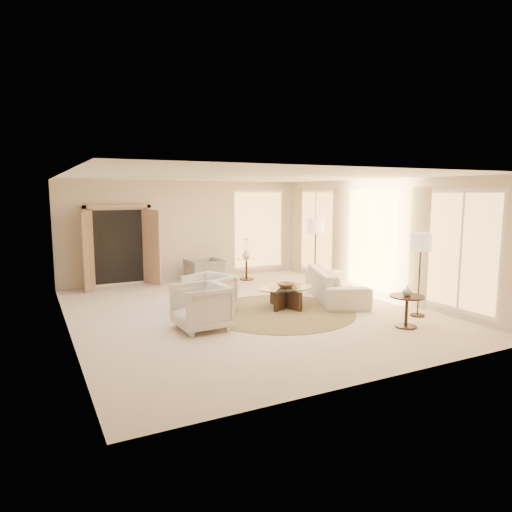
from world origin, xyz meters
name	(u,v)px	position (x,y,z in m)	size (l,w,h in m)	color
room	(248,245)	(0.00, 0.00, 1.40)	(7.04, 8.04, 2.83)	beige
windows_right	(373,239)	(3.45, 0.10, 1.35)	(0.10, 6.40, 2.40)	#FEBE65
window_back_corner	(259,230)	(2.30, 3.95, 1.35)	(1.70, 0.10, 2.40)	#FEBE65
curtains_right	(348,238)	(3.40, 1.00, 1.30)	(0.06, 5.20, 2.60)	tan
french_doors	(120,247)	(-1.90, 3.82, 1.07)	(1.95, 0.66, 2.16)	tan
area_rug	(279,312)	(0.54, -0.39, 0.01)	(3.16, 3.16, 0.01)	#44351D
sofa	(336,284)	(2.30, 0.03, 0.35)	(2.43, 0.95, 0.71)	beige
armchair_left	(209,291)	(-0.74, 0.31, 0.44)	(0.85, 0.80, 0.88)	beige
armchair_right	(201,305)	(-1.32, -0.78, 0.46)	(0.90, 0.84, 0.93)	beige
accent_chair	(205,267)	(0.32, 3.40, 0.42)	(0.97, 0.63, 0.85)	gray
coffee_table	(286,295)	(0.85, -0.13, 0.29)	(1.63, 1.63, 0.46)	black
end_table	(407,306)	(2.12, -2.38, 0.41)	(0.63, 0.63, 0.60)	black
side_table	(246,267)	(1.50, 3.17, 0.37)	(0.53, 0.53, 0.62)	black
floor_lamp_near	(316,229)	(2.69, 1.45, 1.54)	(0.44, 0.44, 1.81)	black
floor_lamp_far	(421,246)	(2.90, -1.91, 1.43)	(0.41, 0.41, 1.68)	black
bowl	(286,285)	(0.85, -0.13, 0.50)	(0.38, 0.38, 0.09)	brown
end_vase	(407,291)	(2.12, -2.38, 0.69)	(0.18, 0.18, 0.19)	silver
side_vase	(246,254)	(1.50, 3.17, 0.74)	(0.24, 0.24, 0.25)	silver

